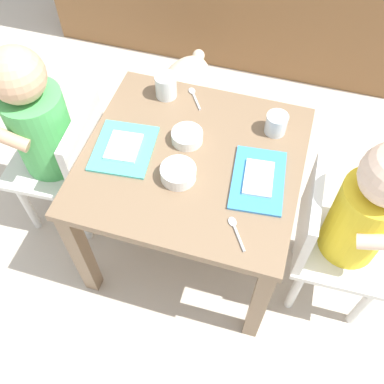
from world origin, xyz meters
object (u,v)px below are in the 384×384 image
(water_cup_right, at_px, (166,87))
(veggie_bowl_far, at_px, (178,173))
(dining_table, at_px, (192,175))
(water_cup_left, at_px, (276,124))
(food_tray_left, at_px, (124,148))
(spoon_by_left_tray, at_px, (236,230))
(dog, at_px, (181,91))
(seated_child_right, at_px, (359,216))
(seated_child_left, at_px, (43,127))
(food_tray_right, at_px, (258,179))
(cereal_bowl_right_side, at_px, (187,136))
(spoon_by_right_tray, at_px, (194,96))

(water_cup_right, distance_m, veggie_bowl_far, 0.32)
(dining_table, height_order, water_cup_left, water_cup_left)
(food_tray_left, distance_m, water_cup_left, 0.43)
(water_cup_right, xyz_separation_m, spoon_by_left_tray, (0.31, -0.40, -0.03))
(dining_table, height_order, dog, dining_table)
(dining_table, distance_m, spoon_by_left_tray, 0.27)
(seated_child_right, bearing_deg, spoon_by_left_tray, -152.29)
(food_tray_left, relative_size, water_cup_right, 2.79)
(seated_child_left, height_order, food_tray_right, seated_child_left)
(dog, relative_size, cereal_bowl_right_side, 5.03)
(spoon_by_left_tray, bearing_deg, dog, 117.60)
(water_cup_left, bearing_deg, spoon_by_right_tray, 165.11)
(water_cup_right, bearing_deg, cereal_bowl_right_side, -54.13)
(food_tray_left, xyz_separation_m, spoon_by_left_tray, (0.36, -0.16, -0.00))
(spoon_by_right_tray, bearing_deg, seated_child_left, -150.80)
(seated_child_right, relative_size, cereal_bowl_right_side, 7.89)
(dining_table, distance_m, seated_child_left, 0.46)
(water_cup_left, xyz_separation_m, veggie_bowl_far, (-0.21, -0.24, -0.01))
(water_cup_right, bearing_deg, dining_table, -55.86)
(seated_child_left, height_order, veggie_bowl_far, seated_child_left)
(food_tray_right, xyz_separation_m, veggie_bowl_far, (-0.20, -0.05, 0.01))
(food_tray_left, xyz_separation_m, food_tray_right, (0.38, -0.00, -0.00))
(food_tray_right, relative_size, spoon_by_right_tray, 2.45)
(food_tray_left, height_order, cereal_bowl_right_side, cereal_bowl_right_side)
(cereal_bowl_right_side, distance_m, spoon_by_right_tray, 0.18)
(veggie_bowl_far, bearing_deg, water_cup_left, 47.86)
(dining_table, bearing_deg, seated_child_right, -4.35)
(spoon_by_right_tray, bearing_deg, spoon_by_left_tray, -61.41)
(dining_table, distance_m, spoon_by_right_tray, 0.25)
(spoon_by_right_tray, bearing_deg, dog, 116.08)
(seated_child_right, relative_size, water_cup_left, 11.30)
(food_tray_right, bearing_deg, dog, 125.88)
(dog, height_order, water_cup_left, water_cup_left)
(seated_child_left, bearing_deg, food_tray_right, -2.80)
(water_cup_left, height_order, spoon_by_left_tray, water_cup_left)
(veggie_bowl_far, bearing_deg, spoon_by_left_tray, -32.16)
(food_tray_left, height_order, food_tray_right, same)
(water_cup_left, bearing_deg, veggie_bowl_far, -132.14)
(water_cup_right, xyz_separation_m, veggie_bowl_far, (0.13, -0.29, -0.01))
(cereal_bowl_right_side, bearing_deg, veggie_bowl_far, -83.15)
(seated_child_right, height_order, veggie_bowl_far, seated_child_right)
(seated_child_left, bearing_deg, seated_child_right, -2.57)
(seated_child_right, bearing_deg, spoon_by_right_tray, 153.08)
(dining_table, height_order, water_cup_right, water_cup_right)
(food_tray_left, distance_m, veggie_bowl_far, 0.18)
(water_cup_right, bearing_deg, seated_child_right, -22.32)
(food_tray_left, height_order, spoon_by_right_tray, food_tray_left)
(seated_child_right, height_order, spoon_by_right_tray, seated_child_right)
(dining_table, relative_size, seated_child_right, 0.86)
(water_cup_left, relative_size, spoon_by_left_tray, 0.68)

